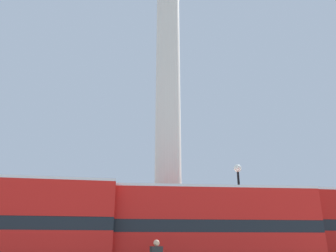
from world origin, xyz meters
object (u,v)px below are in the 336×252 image
equestrian_statue (273,241)px  monument_column (168,148)px  bus_a (206,228)px  street_lamp (240,205)px

equestrian_statue → monument_column: bearing=-130.1°
bus_a → equestrian_statue: equestrian_statue is taller
street_lamp → monument_column: bearing=148.0°
bus_a → equestrian_statue: 13.61m
street_lamp → bus_a: bearing=-135.1°
bus_a → street_lamp: (3.05, 3.04, 1.45)m
monument_column → bus_a: bearing=-80.6°
bus_a → monument_column: bearing=103.6°
monument_column → bus_a: (0.91, -5.52, -5.52)m
monument_column → bus_a: 7.86m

